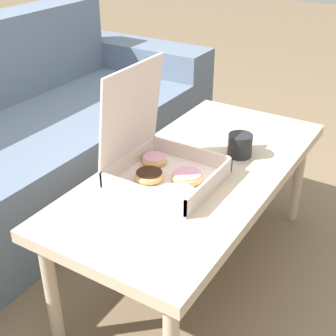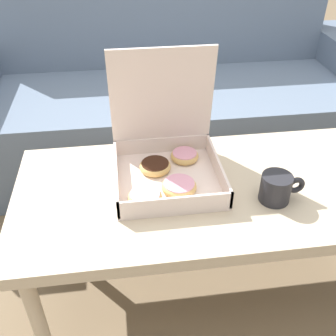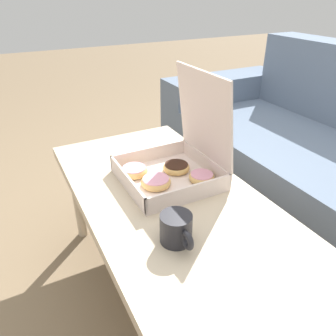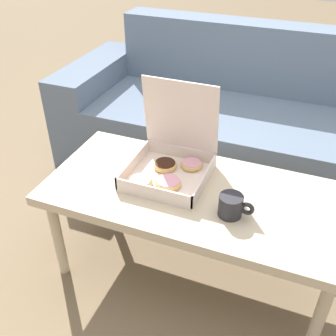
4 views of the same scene
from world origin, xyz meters
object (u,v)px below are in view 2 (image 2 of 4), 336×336
object	(u,v)px
couch	(170,102)
coffee_mug	(277,188)
coffee_table	(211,197)
pastry_box	(166,159)

from	to	relation	value
couch	coffee_mug	world-z (taller)	couch
coffee_table	pastry_box	distance (m)	0.19
couch	pastry_box	world-z (taller)	pastry_box
pastry_box	couch	bearing A→B (deg)	81.19
pastry_box	coffee_mug	xyz separation A→B (m)	(0.30, -0.15, -0.02)
couch	pastry_box	distance (m)	0.90
pastry_box	coffee_mug	world-z (taller)	pastry_box
pastry_box	coffee_mug	size ratio (longest dim) A/B	2.91
coffee_table	couch	bearing A→B (deg)	90.00
coffee_table	coffee_mug	distance (m)	0.21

